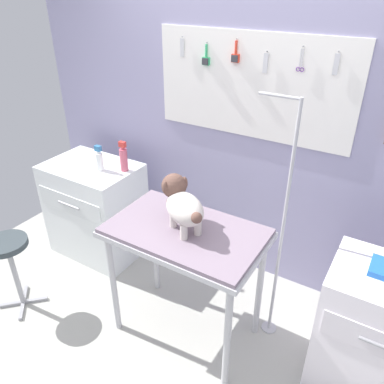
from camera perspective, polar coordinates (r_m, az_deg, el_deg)
ground at (r=2.90m, az=-5.61°, el=-23.91°), size 4.40×4.00×0.04m
rear_wall_panel at (r=3.05m, az=7.87°, el=7.42°), size 4.00×0.11×2.30m
grooming_table at (r=2.48m, az=-0.98°, el=-7.42°), size 1.01×0.61×0.91m
grooming_arm at (r=2.55m, az=13.03°, el=-6.96°), size 0.30×0.11×1.75m
dog at (r=2.35m, az=-1.55°, el=-1.70°), size 0.42×0.34×0.32m
counter_left at (r=3.60m, az=-14.14°, el=-2.50°), size 0.80×0.58×0.89m
cabinet_right at (r=2.68m, az=26.14°, el=-18.56°), size 0.68×0.54×0.87m
stool at (r=3.18m, az=-25.66°, el=-8.45°), size 0.31×0.31×0.62m
shampoo_bottle at (r=3.25m, az=-13.68°, el=4.70°), size 0.06×0.06×0.22m
pump_bottle_white at (r=3.20m, az=-10.19°, el=5.01°), size 0.06×0.06×0.26m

